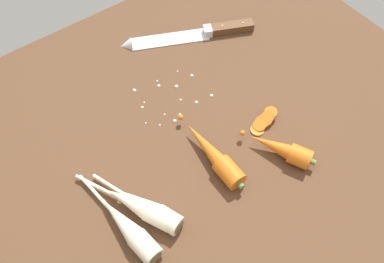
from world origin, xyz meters
The scene contains 9 objects.
ground_plane centered at (0.00, 0.00, -2.00)cm, with size 120.00×90.00×4.00cm, color brown.
chefs_knife centered at (16.48, 23.18, 0.65)cm, with size 32.89×17.70×4.18cm.
whole_carrot centered at (0.28, -9.70, 2.10)cm, with size 4.22×21.44×4.20cm.
whole_carrot_second centered at (12.27, -16.99, 2.10)cm, with size 9.52×15.20×4.20cm.
parsnip_front centered at (-22.26, -12.57, 1.98)cm, with size 5.91×23.37×4.00cm.
parsnip_mid_left centered at (-17.02, -11.57, 1.98)cm, with size 9.72×20.14×4.00cm.
parsnip_mid_right centered at (-18.44, -9.89, 1.98)cm, with size 11.82×20.74×4.00cm.
carrot_slice_stack centered at (14.53, -8.88, 0.95)cm, with size 7.71×4.07×2.60cm.
mince_crumbs centered at (2.71, 8.77, 0.39)cm, with size 17.18×13.68×0.88cm.
Camera 1 is at (-27.74, -39.84, 73.76)cm, focal length 37.56 mm.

